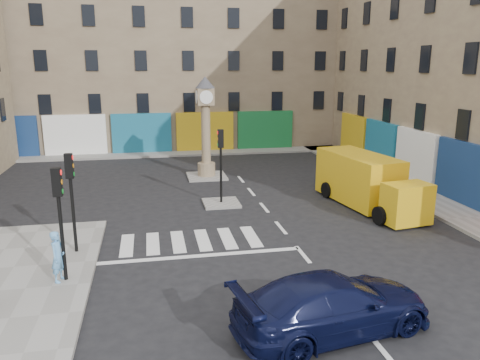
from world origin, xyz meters
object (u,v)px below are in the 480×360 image
object	(u,v)px
traffic_light_left_far	(71,187)
traffic_light_left_near	(59,206)
pedestrian_blue	(58,256)
yellow_van	(366,182)
navy_sedan	(333,304)
clock_pillar	(206,121)
traffic_light_island	(221,154)

from	to	relation	value
traffic_light_left_far	traffic_light_left_near	bearing A→B (deg)	-90.00
pedestrian_blue	yellow_van	bearing A→B (deg)	-45.63
navy_sedan	clock_pillar	bearing A→B (deg)	-7.26
traffic_light_left_near	clock_pillar	size ratio (longest dim) A/B	0.61
clock_pillar	pedestrian_blue	distance (m)	15.51
traffic_light_left_near	yellow_van	bearing A→B (deg)	24.69
traffic_light_left_far	navy_sedan	xyz separation A→B (m)	(7.39, -6.69, -1.83)
traffic_light_left_near	traffic_light_left_far	world-z (taller)	same
clock_pillar	traffic_light_left_far	bearing A→B (deg)	-118.94
navy_sedan	yellow_van	xyz separation A→B (m)	(5.95, 10.42, 0.46)
yellow_van	pedestrian_blue	size ratio (longest dim) A/B	4.26
traffic_light_island	yellow_van	world-z (taller)	traffic_light_island
traffic_light_left_near	navy_sedan	xyz separation A→B (m)	(7.39, -4.29, -1.83)
clock_pillar	navy_sedan	world-z (taller)	clock_pillar
traffic_light_left_near	yellow_van	world-z (taller)	traffic_light_left_near
navy_sedan	yellow_van	distance (m)	12.01
traffic_light_left_near	yellow_van	xyz separation A→B (m)	(13.34, 6.13, -1.37)
traffic_light_left_near	navy_sedan	distance (m)	8.74
clock_pillar	navy_sedan	distance (m)	18.33
traffic_light_left_near	pedestrian_blue	world-z (taller)	traffic_light_left_near
traffic_light_left_far	traffic_light_island	distance (m)	8.30
traffic_light_island	pedestrian_blue	xyz separation A→B (m)	(-6.46, -7.87, -1.60)
traffic_light_left_far	yellow_van	distance (m)	13.92
pedestrian_blue	traffic_light_island	bearing A→B (deg)	-19.71
traffic_light_island	yellow_van	xyz separation A→B (m)	(7.04, -1.67, -1.34)
traffic_light_island	clock_pillar	distance (m)	6.07
traffic_light_island	navy_sedan	bearing A→B (deg)	-84.84
navy_sedan	pedestrian_blue	distance (m)	8.66
traffic_light_left_far	traffic_light_island	bearing A→B (deg)	40.60
traffic_light_left_far	pedestrian_blue	bearing A→B (deg)	-93.81
navy_sedan	yellow_van	bearing A→B (deg)	-40.41
traffic_light_left_near	clock_pillar	xyz separation A→B (m)	(6.30, 13.80, 0.93)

